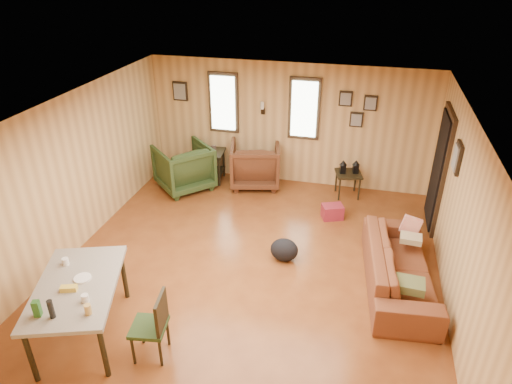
{
  "coord_description": "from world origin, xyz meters",
  "views": [
    {
      "loc": [
        1.44,
        -5.35,
        4.19
      ],
      "look_at": [
        0.0,
        0.4,
        1.05
      ],
      "focal_mm": 32.0,
      "sensor_mm": 36.0,
      "label": 1
    }
  ],
  "objects_px": {
    "recliner_brown": "(255,162)",
    "end_table": "(209,161)",
    "recliner_green": "(184,165)",
    "side_table": "(349,172)",
    "sofa": "(400,260)",
    "dining_table": "(77,290)"
  },
  "relations": [
    {
      "from": "end_table",
      "to": "dining_table",
      "type": "xyz_separation_m",
      "value": [
        -0.05,
        -4.45,
        0.27
      ]
    },
    {
      "from": "recliner_green",
      "to": "end_table",
      "type": "xyz_separation_m",
      "value": [
        0.36,
        0.45,
        -0.06
      ]
    },
    {
      "from": "recliner_brown",
      "to": "side_table",
      "type": "distance_m",
      "value": 1.84
    },
    {
      "from": "recliner_green",
      "to": "dining_table",
      "type": "bearing_deg",
      "value": 47.47
    },
    {
      "from": "sofa",
      "to": "recliner_green",
      "type": "relative_size",
      "value": 2.2
    },
    {
      "from": "sofa",
      "to": "side_table",
      "type": "height_order",
      "value": "sofa"
    },
    {
      "from": "sofa",
      "to": "dining_table",
      "type": "height_order",
      "value": "dining_table"
    },
    {
      "from": "sofa",
      "to": "dining_table",
      "type": "bearing_deg",
      "value": 111.4
    },
    {
      "from": "recliner_brown",
      "to": "dining_table",
      "type": "height_order",
      "value": "dining_table"
    },
    {
      "from": "recliner_green",
      "to": "sofa",
      "type": "bearing_deg",
      "value": 105.66
    },
    {
      "from": "sofa",
      "to": "end_table",
      "type": "distance_m",
      "value": 4.46
    },
    {
      "from": "recliner_green",
      "to": "side_table",
      "type": "xyz_separation_m",
      "value": [
        3.15,
        0.45,
        0.01
      ]
    },
    {
      "from": "recliner_green",
      "to": "dining_table",
      "type": "relative_size",
      "value": 0.57
    },
    {
      "from": "recliner_brown",
      "to": "side_table",
      "type": "bearing_deg",
      "value": 165.24
    },
    {
      "from": "end_table",
      "to": "dining_table",
      "type": "height_order",
      "value": "dining_table"
    },
    {
      "from": "recliner_brown",
      "to": "sofa",
      "type": "bearing_deg",
      "value": 122.98
    },
    {
      "from": "sofa",
      "to": "recliner_brown",
      "type": "xyz_separation_m",
      "value": [
        -2.72,
        2.58,
        0.06
      ]
    },
    {
      "from": "recliner_green",
      "to": "recliner_brown",
      "type": "bearing_deg",
      "value": 153.71
    },
    {
      "from": "sofa",
      "to": "dining_table",
      "type": "distance_m",
      "value": 4.19
    },
    {
      "from": "end_table",
      "to": "side_table",
      "type": "xyz_separation_m",
      "value": [
        2.79,
        0.0,
        0.07
      ]
    },
    {
      "from": "recliner_brown",
      "to": "side_table",
      "type": "relative_size",
      "value": 1.31
    },
    {
      "from": "recliner_brown",
      "to": "end_table",
      "type": "relative_size",
      "value": 1.24
    }
  ]
}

